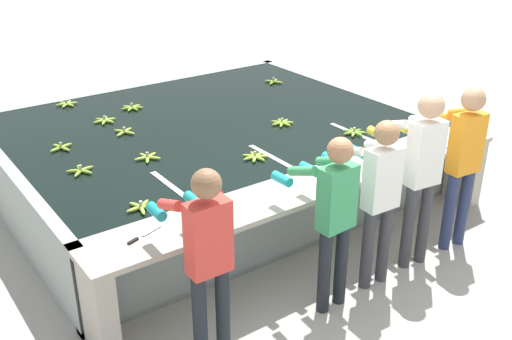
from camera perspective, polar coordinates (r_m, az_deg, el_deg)
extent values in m
plane|color=#A3A099|center=(5.88, 7.32, -9.52)|extent=(80.00, 80.00, 0.00)
cube|color=gray|center=(7.47, -4.65, -1.23)|extent=(4.65, 3.72, 0.06)
cube|color=gray|center=(5.98, 4.25, -3.96)|extent=(4.65, 0.12, 0.85)
cube|color=gray|center=(8.80, -10.86, 5.28)|extent=(4.65, 0.12, 0.85)
cube|color=gray|center=(6.56, -21.91, -3.08)|extent=(0.12, 3.72, 0.85)
cube|color=gray|center=(8.60, 8.30, 5.00)|extent=(0.12, 3.72, 0.85)
cube|color=black|center=(7.30, -4.76, 1.75)|extent=(4.41, 3.48, 0.78)
cube|color=gray|center=(5.75, -7.73, -5.38)|extent=(0.06, 0.80, 0.85)
cube|color=gray|center=(6.30, 1.59, -2.33)|extent=(0.06, 0.80, 0.85)
cube|color=gray|center=(6.99, 9.21, 0.22)|extent=(0.06, 0.80, 0.85)
cube|color=#A8A393|center=(5.61, 6.23, -1.49)|extent=(4.65, 0.45, 0.05)
cube|color=#A8A393|center=(4.85, -14.70, -12.79)|extent=(0.16, 0.41, 0.80)
cube|color=#A8A393|center=(7.34, 19.23, 0.07)|extent=(0.16, 0.41, 0.80)
cylinder|color=#1E2328|center=(4.62, -5.36, -14.08)|extent=(0.11, 0.11, 0.80)
cylinder|color=#1E2328|center=(4.70, -3.19, -13.25)|extent=(0.11, 0.11, 0.80)
cube|color=#DB3D33|center=(4.27, -4.55, -6.44)|extent=(0.32, 0.18, 0.57)
sphere|color=#896042|center=(4.07, -4.75, -1.33)|extent=(0.22, 0.22, 0.22)
cylinder|color=#DB3D33|center=(4.30, -8.17, -3.33)|extent=(0.09, 0.31, 0.18)
cylinder|color=teal|center=(4.58, -9.47, -3.92)|extent=(0.09, 0.20, 0.08)
cylinder|color=#DB3D33|center=(4.43, -4.48, -2.25)|extent=(0.09, 0.31, 0.18)
cylinder|color=teal|center=(4.70, -5.96, -2.89)|extent=(0.09, 0.20, 0.08)
cylinder|color=#1E2328|center=(5.16, 6.53, -9.62)|extent=(0.11, 0.11, 0.79)
cylinder|color=#1E2328|center=(5.28, 8.10, -8.82)|extent=(0.11, 0.11, 0.79)
cube|color=#38995B|center=(4.88, 7.75, -2.64)|extent=(0.33, 0.19, 0.56)
sphere|color=#9E704C|center=(4.70, 8.03, 1.86)|extent=(0.21, 0.21, 0.21)
cylinder|color=#38995B|center=(4.85, 4.45, -0.10)|extent=(0.09, 0.31, 0.18)
cylinder|color=#1EA3AD|center=(5.09, 2.49, -0.86)|extent=(0.09, 0.20, 0.08)
cylinder|color=#38995B|center=(5.05, 7.13, 0.85)|extent=(0.09, 0.31, 0.18)
cylinder|color=#1EA3AD|center=(5.28, 5.12, 0.08)|extent=(0.09, 0.20, 0.08)
cylinder|color=#38383D|center=(5.51, 10.57, -7.41)|extent=(0.11, 0.11, 0.79)
cylinder|color=#38383D|center=(5.63, 12.09, -6.80)|extent=(0.11, 0.11, 0.79)
cube|color=white|center=(5.25, 11.95, -0.80)|extent=(0.33, 0.19, 0.56)
sphere|color=#9E704C|center=(5.09, 12.36, 3.46)|extent=(0.21, 0.21, 0.21)
cylinder|color=white|center=(5.23, 9.00, 1.73)|extent=(0.10, 0.31, 0.18)
cylinder|color=#1EA3AD|center=(5.47, 7.19, 1.01)|extent=(0.10, 0.20, 0.08)
cylinder|color=white|center=(5.44, 11.56, 2.42)|extent=(0.10, 0.31, 0.18)
cylinder|color=#1EA3AD|center=(5.67, 9.71, 1.70)|extent=(0.10, 0.20, 0.08)
cylinder|color=#38383D|center=(5.86, 14.28, -5.28)|extent=(0.11, 0.11, 0.86)
cylinder|color=#38383D|center=(5.99, 15.71, -4.79)|extent=(0.11, 0.11, 0.86)
cube|color=white|center=(5.61, 15.82, 1.54)|extent=(0.34, 0.21, 0.61)
sphere|color=tan|center=(5.45, 16.36, 5.92)|extent=(0.23, 0.23, 0.23)
cylinder|color=white|center=(5.59, 13.14, 4.22)|extent=(0.12, 0.32, 0.18)
cylinder|color=gold|center=(5.83, 11.40, 3.48)|extent=(0.11, 0.21, 0.08)
cylinder|color=white|center=(5.80, 15.55, 4.70)|extent=(0.12, 0.32, 0.18)
cylinder|color=gold|center=(6.03, 13.77, 3.97)|extent=(0.11, 0.21, 0.08)
cylinder|color=navy|center=(6.28, 17.90, -3.78)|extent=(0.11, 0.11, 0.84)
cylinder|color=navy|center=(6.42, 19.13, -3.33)|extent=(0.11, 0.11, 0.84)
cube|color=orange|center=(6.06, 19.42, 2.41)|extent=(0.34, 0.20, 0.59)
sphere|color=tan|center=(5.92, 20.01, 6.34)|extent=(0.23, 0.23, 0.23)
cylinder|color=orange|center=(6.03, 16.94, 4.80)|extent=(0.11, 0.32, 0.18)
cylinder|color=#1EA3AD|center=(6.25, 15.14, 4.09)|extent=(0.10, 0.21, 0.08)
cylinder|color=orange|center=(6.26, 19.00, 5.23)|extent=(0.11, 0.32, 0.18)
cylinder|color=#1EA3AD|center=(6.47, 17.19, 4.54)|extent=(0.10, 0.21, 0.08)
ellipsoid|color=#75A333|center=(6.84, 8.89, 3.64)|extent=(0.10, 0.17, 0.04)
ellipsoid|color=#75A333|center=(6.79, 8.92, 3.50)|extent=(0.17, 0.08, 0.04)
ellipsoid|color=#75A333|center=(6.77, 9.26, 3.40)|extent=(0.16, 0.13, 0.04)
ellipsoid|color=#75A333|center=(6.78, 9.64, 3.41)|extent=(0.04, 0.17, 0.04)
ellipsoid|color=#75A333|center=(6.82, 9.78, 3.54)|extent=(0.15, 0.14, 0.04)
ellipsoid|color=#75A333|center=(6.86, 9.58, 3.68)|extent=(0.17, 0.07, 0.04)
ellipsoid|color=#75A333|center=(6.87, 9.18, 3.72)|extent=(0.11, 0.17, 0.04)
cylinder|color=tan|center=(6.81, 9.34, 3.83)|extent=(0.03, 0.03, 0.04)
ellipsoid|color=#9EC642|center=(7.28, -13.88, 4.53)|extent=(0.11, 0.17, 0.04)
ellipsoid|color=#9EC642|center=(7.33, -13.81, 4.68)|extent=(0.17, 0.04, 0.04)
ellipsoid|color=#9EC642|center=(7.37, -14.14, 4.74)|extent=(0.12, 0.16, 0.04)
ellipsoid|color=#9EC642|center=(7.35, -14.54, 4.65)|extent=(0.11, 0.17, 0.04)
ellipsoid|color=#9EC642|center=(7.30, -14.62, 4.51)|extent=(0.17, 0.04, 0.04)
ellipsoid|color=#9EC642|center=(7.27, -14.29, 4.44)|extent=(0.12, 0.16, 0.04)
cylinder|color=tan|center=(7.30, -14.24, 4.86)|extent=(0.03, 0.03, 0.04)
ellipsoid|color=#8CB738|center=(7.74, -11.42, 5.96)|extent=(0.17, 0.09, 0.04)
ellipsoid|color=#8CB738|center=(7.75, -11.75, 5.97)|extent=(0.09, 0.17, 0.04)
ellipsoid|color=#8CB738|center=(7.73, -12.06, 5.89)|extent=(0.12, 0.16, 0.04)
ellipsoid|color=#8CB738|center=(7.69, -12.12, 5.78)|extent=(0.17, 0.06, 0.04)
ellipsoid|color=#8CB738|center=(7.65, -11.87, 5.72)|extent=(0.15, 0.14, 0.04)
ellipsoid|color=#8CB738|center=(7.66, -11.52, 5.75)|extent=(0.05, 0.17, 0.04)
ellipsoid|color=#8CB738|center=(7.69, -11.32, 5.86)|extent=(0.16, 0.12, 0.04)
cylinder|color=tan|center=(7.69, -11.75, 6.10)|extent=(0.03, 0.03, 0.04)
ellipsoid|color=#9EC642|center=(6.94, -12.80, 3.63)|extent=(0.12, 0.17, 0.04)
ellipsoid|color=#9EC642|center=(6.86, -12.69, 3.41)|extent=(0.17, 0.12, 0.04)
ellipsoid|color=#9EC642|center=(6.87, -12.06, 3.50)|extent=(0.12, 0.17, 0.04)
ellipsoid|color=#9EC642|center=(6.95, -12.17, 3.72)|extent=(0.17, 0.12, 0.04)
cylinder|color=tan|center=(6.89, -12.45, 3.84)|extent=(0.03, 0.03, 0.04)
ellipsoid|color=#9EC642|center=(8.04, -17.97, 5.95)|extent=(0.17, 0.07, 0.04)
ellipsoid|color=#9EC642|center=(8.00, -17.73, 5.89)|extent=(0.14, 0.15, 0.04)
ellipsoid|color=#9EC642|center=(8.01, -17.34, 5.95)|extent=(0.09, 0.17, 0.04)
ellipsoid|color=#9EC642|center=(8.05, -17.20, 6.08)|extent=(0.17, 0.07, 0.04)
ellipsoid|color=#9EC642|center=(8.10, -17.44, 6.15)|extent=(0.14, 0.15, 0.04)
ellipsoid|color=#9EC642|center=(8.09, -17.82, 6.08)|extent=(0.09, 0.17, 0.04)
cylinder|color=tan|center=(8.04, -17.62, 6.26)|extent=(0.03, 0.03, 0.04)
ellipsoid|color=#8CB738|center=(6.14, -0.26, 1.46)|extent=(0.08, 0.17, 0.04)
ellipsoid|color=#8CB738|center=(6.11, -0.58, 1.34)|extent=(0.13, 0.16, 0.04)
ellipsoid|color=#8CB738|center=(6.06, -0.53, 1.16)|extent=(0.17, 0.05, 0.04)
ellipsoid|color=#8CB738|center=(6.04, -0.15, 1.06)|extent=(0.14, 0.15, 0.04)
ellipsoid|color=#8CB738|center=(6.06, 0.28, 1.12)|extent=(0.06, 0.17, 0.04)
ellipsoid|color=#8CB738|center=(6.10, 0.42, 1.29)|extent=(0.17, 0.11, 0.04)
ellipsoid|color=#8CB738|center=(6.13, 0.18, 1.44)|extent=(0.17, 0.10, 0.04)
cylinder|color=tan|center=(6.08, -0.09, 1.58)|extent=(0.03, 0.03, 0.04)
ellipsoid|color=#9EC642|center=(6.21, -9.99, 1.36)|extent=(0.17, 0.11, 0.04)
ellipsoid|color=#9EC642|center=(6.22, -10.58, 1.33)|extent=(0.06, 0.17, 0.04)
ellipsoid|color=#9EC642|center=(6.16, -10.78, 1.09)|extent=(0.17, 0.06, 0.04)
ellipsoid|color=#9EC642|center=(6.12, -10.30, 0.98)|extent=(0.11, 0.17, 0.04)
ellipsoid|color=#9EC642|center=(6.16, -9.81, 1.15)|extent=(0.14, 0.15, 0.04)
cylinder|color=tan|center=(6.16, -10.32, 1.49)|extent=(0.03, 0.03, 0.04)
ellipsoid|color=#8CB738|center=(6.98, 2.44, 4.36)|extent=(0.14, 0.15, 0.04)
ellipsoid|color=#8CB738|center=(6.99, 2.80, 4.40)|extent=(0.06, 0.17, 0.04)
ellipsoid|color=#8CB738|center=(7.03, 2.93, 4.53)|extent=(0.16, 0.12, 0.04)
ellipsoid|color=#8CB738|center=(7.07, 2.72, 4.64)|extent=(0.17, 0.09, 0.04)
ellipsoid|color=#8CB738|center=(7.08, 2.33, 4.67)|extent=(0.09, 0.17, 0.04)
ellipsoid|color=#8CB738|center=(7.04, 2.06, 4.58)|extent=(0.12, 0.16, 0.04)
ellipsoid|color=#8CB738|center=(7.00, 2.10, 4.44)|extent=(0.17, 0.05, 0.04)
cylinder|color=tan|center=(7.01, 2.49, 4.79)|extent=(0.03, 0.03, 0.04)
ellipsoid|color=#93BC3D|center=(6.67, -17.69, 2.20)|extent=(0.17, 0.09, 0.04)
ellipsoid|color=#93BC3D|center=(6.69, -18.35, 2.16)|extent=(0.09, 0.17, 0.04)
ellipsoid|color=#93BC3D|center=(6.62, -18.44, 1.90)|extent=(0.17, 0.09, 0.04)
ellipsoid|color=#93BC3D|center=(6.60, -17.78, 1.95)|extent=(0.09, 0.17, 0.04)
cylinder|color=tan|center=(6.63, -18.11, 2.33)|extent=(0.03, 0.03, 0.04)
ellipsoid|color=#9EC642|center=(5.25, -10.63, -3.22)|extent=(0.16, 0.13, 0.04)
ellipsoid|color=#9EC642|center=(5.25, -11.32, -3.33)|extent=(0.09, 0.17, 0.04)
ellipsoid|color=#9EC642|center=(5.19, -11.43, -3.66)|extent=(0.17, 0.04, 0.04)
ellipsoid|color=#9EC642|center=(5.16, -10.78, -3.76)|extent=(0.08, 0.17, 0.04)
ellipsoid|color=#9EC642|center=(5.20, -10.29, -3.49)|extent=(0.16, 0.12, 0.04)
cylinder|color=tan|center=(5.19, -10.92, -3.15)|extent=(0.03, 0.03, 0.04)
ellipsoid|color=#8CB738|center=(5.98, -16.55, -0.27)|extent=(0.14, 0.15, 0.04)
ellipsoid|color=#8CB738|center=(5.99, -15.95, -0.15)|extent=(0.11, 0.17, 0.04)
ellipsoid|color=#8CB738|center=(6.05, -15.90, 0.10)|extent=(0.17, 0.07, 0.04)
ellipsoid|color=#8CB738|center=(6.08, -16.46, 0.14)|extent=(0.06, 0.17, 0.04)
ellipsoid|color=#8CB738|center=(6.04, -16.86, -0.09)|extent=(0.17, 0.11, 0.04)
cylinder|color=tan|center=(6.01, -16.39, 0.25)|extent=(0.03, 0.03, 0.04)
ellipsoid|color=#8CB738|center=(8.68, 1.81, 8.50)|extent=(0.16, 0.12, 0.04)
ellipsoid|color=#8CB738|center=(8.65, 1.33, 8.45)|extent=(0.12, 0.16, 0.04)
ellipsoid|color=#8CB738|center=(8.59, 1.54, 8.31)|extent=(0.16, 0.12, 0.04)
ellipsoid|color=#8CB738|center=(8.62, 2.02, 8.36)|extent=(0.12, 0.16, 0.04)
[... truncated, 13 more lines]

